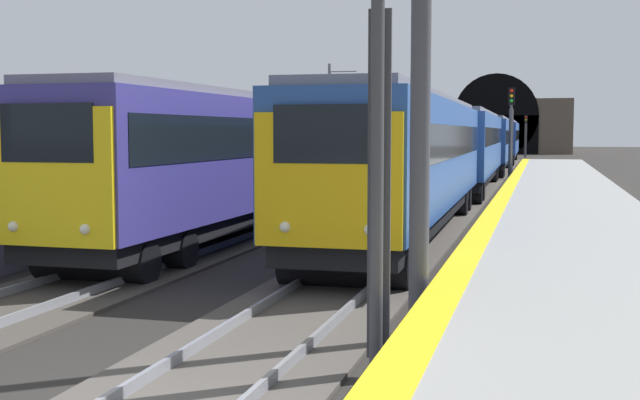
% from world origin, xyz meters
% --- Properties ---
extents(platform_right_edge_strip, '(112.00, 0.50, 0.01)m').
position_xyz_m(platform_right_edge_strip, '(0.00, -2.51, 0.93)').
color(platform_right_edge_strip, yellow).
rests_on(platform_right_edge_strip, platform_right).
extents(train_main_approaching, '(74.95, 3.02, 4.01)m').
position_xyz_m(train_main_approaching, '(44.09, -0.00, 2.27)').
color(train_main_approaching, '#264C99').
rests_on(train_main_approaching, ground_plane).
extents(train_adjacent_platform, '(62.01, 2.83, 4.96)m').
position_xyz_m(train_adjacent_platform, '(36.70, 4.82, 2.33)').
color(train_adjacent_platform, navy).
rests_on(train_adjacent_platform, ground_plane).
extents(railway_signal_near, '(0.39, 0.38, 5.74)m').
position_xyz_m(railway_signal_near, '(2.50, -1.82, 3.44)').
color(railway_signal_near, '#38383D').
rests_on(railway_signal_near, ground_plane).
extents(railway_signal_mid, '(0.39, 0.38, 5.67)m').
position_xyz_m(railway_signal_mid, '(43.81, -1.82, 3.41)').
color(railway_signal_mid, '#4C4C54').
rests_on(railway_signal_mid, ground_plane).
extents(railway_signal_far, '(0.39, 0.38, 4.83)m').
position_xyz_m(railway_signal_far, '(87.52, -1.82, 2.85)').
color(railway_signal_far, '#38383D').
rests_on(railway_signal_far, ground_plane).
extents(tunnel_portal, '(2.66, 19.89, 11.14)m').
position_xyz_m(tunnel_portal, '(104.58, 2.41, 3.72)').
color(tunnel_portal, '#51473D').
rests_on(tunnel_portal, ground_plane).
extents(catenary_mast_near, '(0.22, 2.18, 8.05)m').
position_xyz_m(catenary_mast_near, '(51.69, 11.72, 4.14)').
color(catenary_mast_near, '#595B60').
rests_on(catenary_mast_near, ground_plane).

